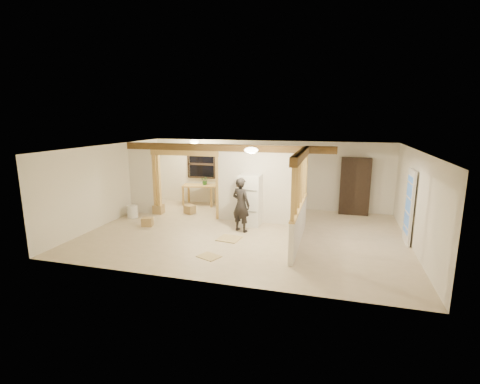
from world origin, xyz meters
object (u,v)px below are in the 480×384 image
(refrigerator, at_px, (250,200))
(work_table, at_px, (200,195))
(shop_vac, at_px, (147,200))
(bookshelf, at_px, (355,186))
(woman, at_px, (241,205))

(refrigerator, distance_m, work_table, 3.25)
(shop_vac, height_order, bookshelf, bookshelf)
(shop_vac, relative_size, bookshelf, 0.34)
(woman, relative_size, shop_vac, 2.39)
(woman, height_order, work_table, woman)
(refrigerator, bearing_deg, shop_vac, 167.65)
(bookshelf, bearing_deg, work_table, -178.10)
(woman, height_order, bookshelf, bookshelf)
(woman, distance_m, bookshelf, 4.39)
(work_table, xyz_separation_m, shop_vac, (-1.64, -1.09, -0.06))
(shop_vac, bearing_deg, work_table, 33.75)
(work_table, distance_m, shop_vac, 1.97)
(woman, bearing_deg, shop_vac, -0.21)
(refrigerator, relative_size, woman, 0.99)
(work_table, bearing_deg, shop_vac, -158.25)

